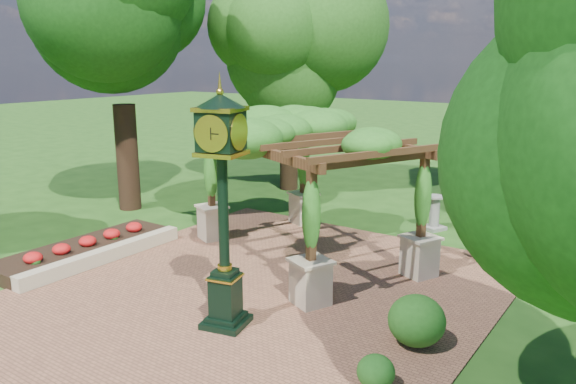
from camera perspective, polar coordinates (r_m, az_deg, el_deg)
The scene contains 13 objects.
ground at distance 12.45m, azimuth -6.77°, elevation -12.12°, with size 120.00×120.00×0.00m, color #1E4714.
brick_plaza at distance 13.13m, azimuth -3.83°, elevation -10.56°, with size 10.00×12.00×0.04m, color brown.
border_wall at distance 15.89m, azimuth -18.13°, elevation -6.19°, with size 0.35×5.00×0.40m, color #C6B793.
flower_bed at distance 16.59m, azimuth -20.01°, elevation -5.58°, with size 1.50×5.00×0.36m, color red.
pedestal_clock at distance 10.90m, azimuth -6.66°, elevation 0.11°, with size 1.13×1.13×4.78m.
pergola at distance 14.88m, azimuth 1.94°, elevation 5.25°, with size 7.32×6.11×3.95m.
sundial at distance 18.52m, azimuth 14.65°, elevation -2.25°, with size 0.81×0.81×1.11m.
shrub_front at distance 9.79m, azimuth 8.92°, elevation -17.61°, with size 0.64×0.64×0.57m, color #1E5518.
shrub_mid at distance 11.13m, azimuth 12.94°, elevation -12.61°, with size 1.09×1.09×0.98m, color #215919.
shrub_back at distance 16.27m, azimuth 19.31°, elevation -5.30°, with size 0.66×0.66×0.60m, color #2A611C.
tree_west_near at distance 20.72m, azimuth -16.90°, elevation 16.63°, with size 5.37×5.37×9.76m.
tree_west_far at distance 23.04m, azimuth 0.09°, elevation 14.22°, with size 4.82×4.82×8.27m.
tree_north at distance 22.59m, azimuth 24.60°, elevation 8.91°, with size 3.61×3.61×5.89m.
Camera 1 is at (7.58, -8.31, 5.35)m, focal length 35.00 mm.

